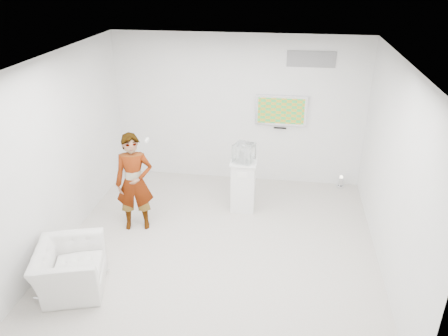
% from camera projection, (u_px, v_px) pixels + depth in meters
% --- Properties ---
extents(room, '(5.01, 5.01, 3.00)m').
position_uv_depth(room, '(218.00, 161.00, 6.48)').
color(room, '#B9B2AA').
rests_on(room, ground).
extents(tv, '(1.00, 0.08, 0.60)m').
position_uv_depth(tv, '(281.00, 110.00, 8.54)').
color(tv, silver).
rests_on(tv, room).
extents(logo_decal, '(0.90, 0.02, 0.30)m').
position_uv_depth(logo_decal, '(311.00, 59.00, 8.08)').
color(logo_decal, slate).
rests_on(logo_decal, room).
extents(person, '(0.71, 0.56, 1.71)m').
position_uv_depth(person, '(134.00, 183.00, 7.26)').
color(person, silver).
rests_on(person, room).
extents(armchair, '(1.12, 1.21, 0.65)m').
position_uv_depth(armchair, '(70.00, 268.00, 6.07)').
color(armchair, silver).
rests_on(armchair, room).
extents(pedestal, '(0.47, 0.47, 0.96)m').
position_uv_depth(pedestal, '(243.00, 185.00, 7.99)').
color(pedestal, silver).
rests_on(pedestal, room).
extents(floor_uplight, '(0.21, 0.21, 0.25)m').
position_uv_depth(floor_uplight, '(341.00, 182.00, 8.88)').
color(floor_uplight, silver).
rests_on(floor_uplight, room).
extents(vitrine, '(0.42, 0.42, 0.33)m').
position_uv_depth(vitrine, '(244.00, 153.00, 7.71)').
color(vitrine, silver).
rests_on(vitrine, pedestal).
extents(console, '(0.11, 0.16, 0.21)m').
position_uv_depth(console, '(244.00, 156.00, 7.73)').
color(console, silver).
rests_on(console, pedestal).
extents(wii_remote, '(0.06, 0.16, 0.04)m').
position_uv_depth(wii_remote, '(147.00, 140.00, 7.13)').
color(wii_remote, silver).
rests_on(wii_remote, person).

